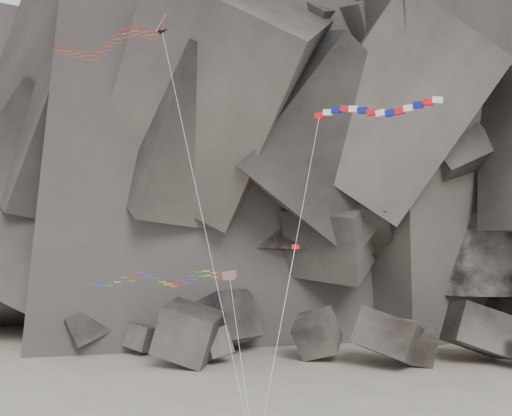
# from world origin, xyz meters

# --- Properties ---
(headland) EXTENTS (110.00, 70.00, 84.00)m
(headland) POSITION_xyz_m (0.00, 70.00, 42.00)
(headland) COLOR #595049
(headland) RESTS_ON ground
(boulder_field) EXTENTS (71.10, 18.14, 9.28)m
(boulder_field) POSITION_xyz_m (6.59, 33.51, 2.44)
(boulder_field) COLOR #47423F
(boulder_field) RESTS_ON ground
(delta_kite) EXTENTS (18.77, 9.80, 32.28)m
(delta_kite) POSITION_xyz_m (-11.91, 2.40, 31.80)
(delta_kite) COLOR red
(delta_kite) RESTS_ON ground
(banner_kite) EXTENTS (13.05, 10.04, 24.53)m
(banner_kite) POSITION_xyz_m (10.17, 0.92, 25.47)
(banner_kite) COLOR red
(banner_kite) RESTS_ON ground
(parafoil_kite) EXTENTS (15.38, 10.94, 11.58)m
(parafoil_kite) POSITION_xyz_m (-7.56, 3.77, 12.47)
(parafoil_kite) COLOR #D39F0B
(parafoil_kite) RESTS_ON ground
(pennant_kite) EXTENTS (2.41, 8.72, 13.72)m
(pennant_kite) POSITION_xyz_m (3.67, 0.37, 12.86)
(pennant_kite) COLOR red
(pennant_kite) RESTS_ON ground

